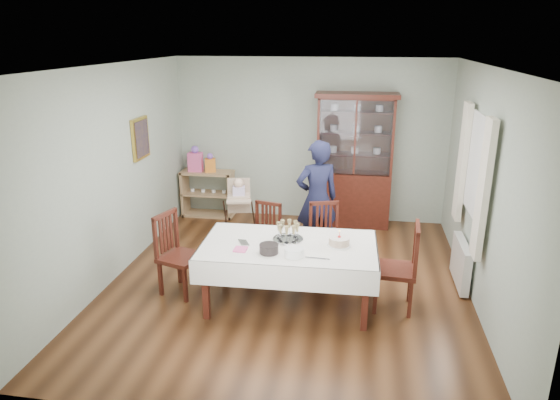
% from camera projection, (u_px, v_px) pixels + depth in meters
% --- Properties ---
extents(floor, '(5.00, 5.00, 0.00)m').
position_uv_depth(floor, '(288.00, 282.00, 6.43)').
color(floor, '#593319').
rests_on(floor, ground).
extents(room_shell, '(5.00, 5.00, 5.00)m').
position_uv_depth(room_shell, '(295.00, 144.00, 6.39)').
color(room_shell, '#9EAA99').
rests_on(room_shell, floor).
extents(dining_table, '(2.03, 1.20, 0.76)m').
position_uv_depth(dining_table, '(289.00, 274.00, 5.81)').
color(dining_table, '#4B1B12').
rests_on(dining_table, floor).
extents(china_cabinet, '(1.30, 0.48, 2.18)m').
position_uv_depth(china_cabinet, '(354.00, 159.00, 8.07)').
color(china_cabinet, '#4B1B12').
rests_on(china_cabinet, floor).
extents(sideboard, '(0.90, 0.38, 0.80)m').
position_uv_depth(sideboard, '(208.00, 193.00, 8.70)').
color(sideboard, tan).
rests_on(sideboard, floor).
extents(picture_frame, '(0.04, 0.48, 0.58)m').
position_uv_depth(picture_frame, '(141.00, 138.00, 7.00)').
color(picture_frame, gold).
rests_on(picture_frame, room_shell).
extents(window, '(0.04, 1.02, 1.22)m').
position_uv_depth(window, '(478.00, 167.00, 5.88)').
color(window, white).
rests_on(window, room_shell).
extents(curtain_left, '(0.07, 0.30, 1.55)m').
position_uv_depth(curtain_left, '(483.00, 190.00, 5.34)').
color(curtain_left, silver).
rests_on(curtain_left, room_shell).
extents(curtain_right, '(0.07, 0.30, 1.55)m').
position_uv_depth(curtain_right, '(462.00, 162.00, 6.50)').
color(curtain_right, silver).
rests_on(curtain_right, room_shell).
extents(radiator, '(0.10, 0.80, 0.55)m').
position_uv_depth(radiator, '(461.00, 263.00, 6.28)').
color(radiator, white).
rests_on(radiator, floor).
extents(chair_far_left, '(0.48, 0.48, 0.89)m').
position_uv_depth(chair_far_left, '(264.00, 249.00, 6.78)').
color(chair_far_left, '#4B1B12').
rests_on(chair_far_left, floor).
extents(chair_far_right, '(0.52, 0.52, 0.93)m').
position_uv_depth(chair_far_right, '(326.00, 252.00, 6.64)').
color(chair_far_right, '#4B1B12').
rests_on(chair_far_right, floor).
extents(chair_end_left, '(0.57, 0.57, 1.01)m').
position_uv_depth(chair_end_left, '(180.00, 269.00, 6.11)').
color(chair_end_left, '#4B1B12').
rests_on(chair_end_left, floor).
extents(chair_end_right, '(0.50, 0.50, 1.04)m').
position_uv_depth(chair_end_right, '(395.00, 283.00, 5.74)').
color(chair_end_right, '#4B1B12').
rests_on(chair_end_right, floor).
extents(woman, '(0.72, 0.62, 1.68)m').
position_uv_depth(woman, '(317.00, 199.00, 7.00)').
color(woman, black).
rests_on(woman, floor).
extents(high_chair, '(0.54, 0.54, 1.02)m').
position_uv_depth(high_chair, '(240.00, 218.00, 7.53)').
color(high_chair, black).
rests_on(high_chair, floor).
extents(champagne_tray, '(0.36, 0.36, 0.22)m').
position_uv_depth(champagne_tray, '(288.00, 235.00, 5.79)').
color(champagne_tray, silver).
rests_on(champagne_tray, dining_table).
extents(birthday_cake, '(0.27, 0.27, 0.19)m').
position_uv_depth(birthday_cake, '(339.00, 242.00, 5.64)').
color(birthday_cake, white).
rests_on(birthday_cake, dining_table).
extents(plate_stack_dark, '(0.27, 0.27, 0.10)m').
position_uv_depth(plate_stack_dark, '(269.00, 249.00, 5.45)').
color(plate_stack_dark, black).
rests_on(plate_stack_dark, dining_table).
extents(plate_stack_white, '(0.24, 0.24, 0.09)m').
position_uv_depth(plate_stack_white, '(294.00, 252.00, 5.37)').
color(plate_stack_white, white).
rests_on(plate_stack_white, dining_table).
extents(napkin_stack, '(0.14, 0.14, 0.02)m').
position_uv_depth(napkin_stack, '(241.00, 249.00, 5.53)').
color(napkin_stack, '#E95695').
rests_on(napkin_stack, dining_table).
extents(cutlery, '(0.19, 0.21, 0.01)m').
position_uv_depth(cutlery, '(240.00, 242.00, 5.73)').
color(cutlery, silver).
rests_on(cutlery, dining_table).
extents(cake_knife, '(0.26, 0.04, 0.01)m').
position_uv_depth(cake_knife, '(317.00, 258.00, 5.32)').
color(cake_knife, silver).
rests_on(cake_knife, dining_table).
extents(gift_bag_pink, '(0.25, 0.17, 0.44)m').
position_uv_depth(gift_bag_pink, '(195.00, 160.00, 8.53)').
color(gift_bag_pink, '#E95695').
rests_on(gift_bag_pink, sideboard).
extents(gift_bag_orange, '(0.20, 0.17, 0.33)m').
position_uv_depth(gift_bag_orange, '(210.00, 164.00, 8.50)').
color(gift_bag_orange, orange).
rests_on(gift_bag_orange, sideboard).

